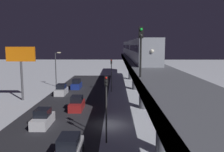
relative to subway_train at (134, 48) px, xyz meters
The scene contains 14 objects.
ground_plane 29.82m from the subway_train, 79.44° to the left, with size 240.00×240.00×0.00m, color silver.
avenue_asphalt 31.38m from the subway_train, 68.51° to the left, with size 11.00×87.29×0.01m, color #28282D.
elevated_railway 28.26m from the subway_train, 89.82° to the left, with size 5.00×87.29×6.64m.
subway_train is the anchor object (origin of this frame).
rail_signal 35.70m from the subway_train, 86.59° to the left, with size 0.36×0.41×4.00m.
sedan_silver 38.04m from the subway_train, 77.80° to the left, with size 1.91×4.68×1.97m.
sedan_white 19.87m from the subway_train, 38.95° to the left, with size 1.80×4.14×1.97m.
sedan_blue 15.52m from the subway_train, 22.75° to the left, with size 1.80×4.32×1.97m.
sedan_red 24.94m from the subway_train, 65.97° to the left, with size 1.80×4.16×1.97m.
sedan_white_2 32.04m from the subway_train, 66.37° to the left, with size 1.80×4.13×1.97m.
traffic_light_near 33.84m from the subway_train, 81.48° to the left, with size 0.32×0.44×6.40m.
traffic_light_mid 11.08m from the subway_train, 60.95° to the left, with size 0.32×0.44×6.40m.
commercial_billboard 25.51m from the subway_train, 39.23° to the left, with size 4.80×0.36×8.90m.
street_lamp_far 17.80m from the subway_train, 10.34° to the left, with size 1.35×0.44×7.65m.
Camera 1 is at (-1.15, 26.20, 9.23)m, focal length 37.58 mm.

